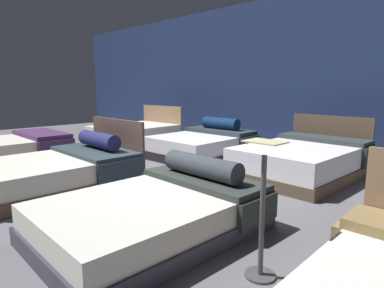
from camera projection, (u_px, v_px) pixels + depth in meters
name	position (u px, v px, depth m)	size (l,w,h in m)	color
ground_plane	(173.00, 186.00, 4.93)	(18.00, 18.00, 0.02)	#5B5B60
showroom_back_wall	(301.00, 73.00, 7.34)	(18.00, 0.06, 3.50)	navy
bed_0	(10.00, 150.00, 6.44)	(1.63, 2.14, 0.53)	#56575D
bed_1	(62.00, 170.00, 4.82)	(1.63, 2.12, 0.94)	brown
bed_2	(156.00, 212.00, 3.27)	(1.57, 2.17, 0.70)	#2F2C3A
bed_4	(135.00, 134.00, 8.54)	(1.69, 2.05, 0.94)	#967053
bed_5	(203.00, 144.00, 6.93)	(1.70, 1.95, 0.78)	black
bed_6	(302.00, 160.00, 5.41)	(1.68, 2.21, 0.93)	brown
price_sign	(262.00, 226.00, 2.47)	(0.28, 0.24, 1.06)	#3F3F44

